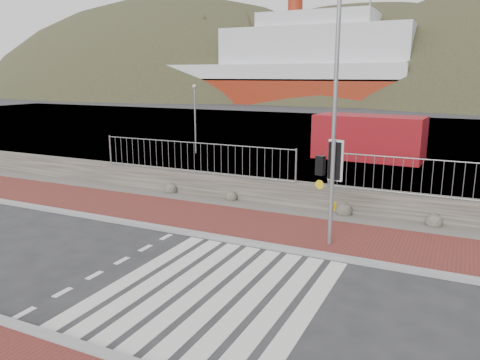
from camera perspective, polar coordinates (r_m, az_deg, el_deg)
The scene contains 14 objects.
ground at distance 10.67m, azimuth -3.14°, elevation -13.42°, with size 220.00×220.00×0.00m, color #28282B.
sidewalk_far at distance 14.46m, azimuth 5.51°, elevation -6.12°, with size 40.00×3.00×0.08m, color maroon.
kerb_far at distance 13.14m, azimuth 3.22°, elevation -8.01°, with size 40.00×0.25×0.12m, color gray.
zebra_crossing at distance 10.67m, azimuth -3.14°, elevation -13.39°, with size 4.62×5.60×0.01m.
gravel_strip at distance 16.27m, azimuth 7.95°, elevation -4.06°, with size 40.00×1.50×0.06m, color #59544C.
stone_wall at distance 16.89m, azimuth 8.83°, elevation -1.98°, with size 40.00×0.60×0.90m, color #433F37.
railing at distance 16.46m, azimuth 8.84°, elevation 2.51°, with size 18.07×0.07×1.22m.
quay at distance 36.87m, azimuth 18.25°, elevation 4.79°, with size 120.00×40.00×0.50m, color #4C4C4F.
water at distance 71.58m, azimuth 22.09°, elevation 8.07°, with size 220.00×50.00×0.05m, color #3F4C54.
ferry at distance 81.71m, azimuth 4.75°, elevation 13.18°, with size 50.00×16.00×20.00m.
hills_backdrop at distance 100.22m, azimuth 25.85°, elevation -4.63°, with size 254.00×90.00×100.00m.
traffic_signal_far at distance 12.89m, azimuth 11.06°, elevation 1.23°, with size 0.74×0.36×3.01m.
streetlight at distance 17.00m, azimuth 12.21°, elevation 13.33°, with size 1.85×0.60×8.81m.
shipping_container at distance 27.34m, azimuth 15.41°, elevation 5.01°, with size 5.92×2.47×2.47m, color maroon.
Camera 1 is at (4.65, -8.37, 4.71)m, focal length 35.00 mm.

